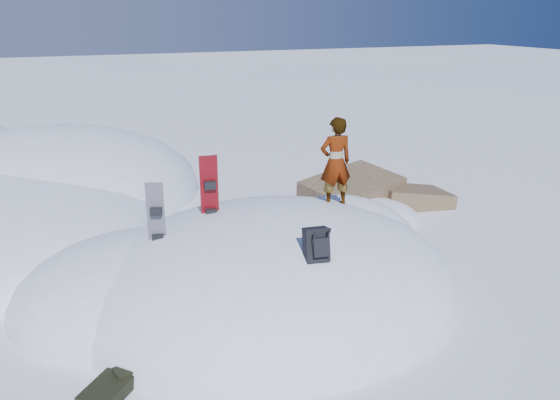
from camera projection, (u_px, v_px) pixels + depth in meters
name	position (u px, v px, depth m)	size (l,w,h in m)	color
ground	(270.00, 290.00, 9.91)	(120.00, 120.00, 0.00)	white
snow_mound	(257.00, 286.00, 10.05)	(8.00, 6.00, 3.00)	white
rock_outcrop	(362.00, 210.00, 13.87)	(4.68, 4.41, 1.68)	brown
snowboard_red	(210.00, 202.00, 9.67)	(0.33, 0.19, 1.72)	#AE0915
snowboard_dark	(157.00, 227.00, 8.99)	(0.30, 0.24, 1.55)	black
backpack	(317.00, 245.00, 8.13)	(0.41, 0.46, 0.59)	black
gear_pile	(110.00, 388.00, 7.15)	(0.90, 0.80, 0.24)	black
person	(336.00, 162.00, 10.30)	(0.63, 0.42, 1.74)	slate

